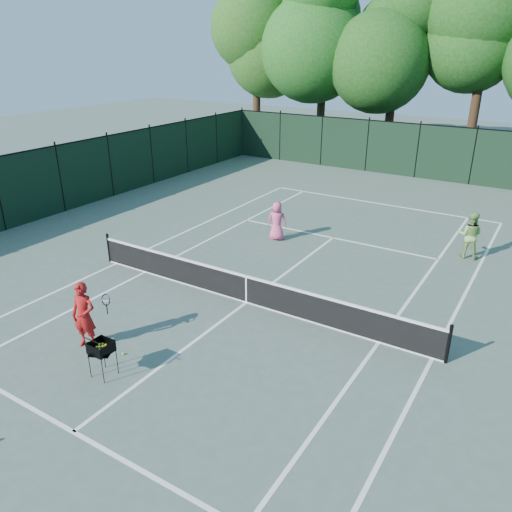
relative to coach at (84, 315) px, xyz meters
The scene contains 20 objects.
ground 4.74m from the coach, 61.77° to the left, with size 90.00×90.00×0.00m, color #4D5D51.
sideline_doubles_left 5.33m from the coach, 128.69° to the left, with size 0.10×23.77×0.01m, color white.
sideline_doubles_right 8.76m from the coach, 28.08° to the left, with size 0.10×23.77×0.01m, color white.
sideline_singles_left 4.61m from the coach, 115.02° to the left, with size 0.10×23.77×0.01m, color white.
sideline_singles_right 7.58m from the coach, 32.99° to the left, with size 0.10×23.77×0.01m, color white.
baseline_far 16.16m from the coach, 82.16° to the left, with size 10.97×0.10×0.01m, color white.
service_line_near 3.30m from the coach, 46.25° to the right, with size 8.23×0.10×0.01m, color white.
service_line_far 10.77m from the coach, 78.16° to the left, with size 8.23×0.10×0.01m, color white.
center_service_line 4.74m from the coach, 61.77° to the left, with size 0.10×12.80×0.01m, color white.
tennis_net 4.67m from the coach, 61.77° to the left, with size 11.69×0.09×1.06m.
fence_far 22.22m from the coach, 84.31° to the left, with size 24.00×0.05×3.00m, color black.
tree_0 28.72m from the coach, 112.87° to the left, with size 6.40×6.40×13.14m.
tree_1 27.85m from the coach, 102.53° to the left, with size 6.80×6.80×13.98m.
tree_2 26.80m from the coach, 91.77° to the left, with size 6.00×6.00×12.40m.
tree_3 27.94m from the coach, 80.96° to the left, with size 7.00×7.00×14.45m.
coach is the anchor object (origin of this frame).
player_pink 9.17m from the coach, 87.74° to the left, with size 0.88×0.72×1.54m.
player_green 13.33m from the coach, 57.69° to the left, with size 0.87×0.70×1.71m.
ball_hopper 1.47m from the coach, 26.44° to the right, with size 0.63×0.63×0.91m.
loose_ball_midcourt 1.38m from the coach, ahead, with size 0.07×0.07×0.07m, color #B5D32B.
Camera 1 is at (7.25, -11.09, 7.18)m, focal length 35.00 mm.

